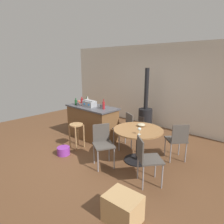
{
  "coord_description": "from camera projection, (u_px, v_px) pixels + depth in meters",
  "views": [
    {
      "loc": [
        3.13,
        -3.11,
        2.14
      ],
      "look_at": [
        0.07,
        0.25,
        0.96
      ],
      "focal_mm": 31.04,
      "sensor_mm": 36.0,
      "label": 1
    }
  ],
  "objects": [
    {
      "name": "wooden_stool",
      "position": [
        76.0,
        130.0,
        4.89
      ],
      "size": [
        0.34,
        0.34,
        0.63
      ],
      "color": "#A37A4C",
      "rests_on": "ground_plane"
    },
    {
      "name": "plastic_bucket",
      "position": [
        63.0,
        151.0,
        4.59
      ],
      "size": [
        0.3,
        0.3,
        0.18
      ],
      "primitive_type": "cylinder",
      "color": "purple",
      "rests_on": "ground_plane"
    },
    {
      "name": "wood_stove",
      "position": [
        145.0,
        115.0,
        6.2
      ],
      "size": [
        0.44,
        0.45,
        1.96
      ],
      "color": "black",
      "rests_on": "ground_plane"
    },
    {
      "name": "cardboard_box",
      "position": [
        123.0,
        209.0,
        2.64
      ],
      "size": [
        0.5,
        0.42,
        0.39
      ],
      "primitive_type": "cube",
      "rotation": [
        0.0,
        0.0,
        0.06
      ],
      "color": "tan",
      "rests_on": "ground_plane"
    },
    {
      "name": "kitchen_island",
      "position": [
        92.0,
        122.0,
        5.53
      ],
      "size": [
        1.52,
        0.71,
        0.93
      ],
      "color": "brown",
      "rests_on": "ground_plane"
    },
    {
      "name": "folding_chair_near",
      "position": [
        177.0,
        139.0,
        4.21
      ],
      "size": [
        0.57,
        0.57,
        0.87
      ],
      "color": "#47423D",
      "rests_on": "ground_plane"
    },
    {
      "name": "cup_2",
      "position": [
        79.0,
        102.0,
        5.77
      ],
      "size": [
        0.11,
        0.08,
        0.1
      ],
      "color": "#DB6651",
      "rests_on": "kitchen_island"
    },
    {
      "name": "dining_table",
      "position": [
        138.0,
        137.0,
        4.19
      ],
      "size": [
        1.06,
        1.06,
        0.74
      ],
      "color": "black",
      "rests_on": "ground_plane"
    },
    {
      "name": "folding_chair_far",
      "position": [
        125.0,
        128.0,
        4.92
      ],
      "size": [
        0.53,
        0.53,
        0.87
      ],
      "color": "#47423D",
      "rests_on": "ground_plane"
    },
    {
      "name": "bottle_0",
      "position": [
        88.0,
        101.0,
        5.64
      ],
      "size": [
        0.08,
        0.08,
        0.23
      ],
      "color": "#B7B2AD",
      "rests_on": "kitchen_island"
    },
    {
      "name": "cup_1",
      "position": [
        102.0,
        106.0,
        5.25
      ],
      "size": [
        0.12,
        0.08,
        0.09
      ],
      "color": "#383838",
      "rests_on": "kitchen_island"
    },
    {
      "name": "bottle_1",
      "position": [
        87.0,
        101.0,
        5.77
      ],
      "size": [
        0.07,
        0.07,
        0.22
      ],
      "color": "#194C23",
      "rests_on": "kitchen_island"
    },
    {
      "name": "ground_plane",
      "position": [
        103.0,
        151.0,
        4.8
      ],
      "size": [
        8.8,
        8.8,
        0.0
      ],
      "primitive_type": "plane",
      "color": "brown"
    },
    {
      "name": "bottle_4",
      "position": [
        104.0,
        105.0,
        5.07
      ],
      "size": [
        0.07,
        0.07,
        0.27
      ],
      "color": "maroon",
      "rests_on": "kitchen_island"
    },
    {
      "name": "toolbox",
      "position": [
        90.0,
        103.0,
        5.39
      ],
      "size": [
        0.37,
        0.23,
        0.18
      ],
      "color": "gray",
      "rests_on": "kitchen_island"
    },
    {
      "name": "folding_chair_left",
      "position": [
        103.0,
        142.0,
        4.03
      ],
      "size": [
        0.54,
        0.54,
        0.88
      ],
      "color": "#47423D",
      "rests_on": "ground_plane"
    },
    {
      "name": "back_wall",
      "position": [
        160.0,
        87.0,
        6.36
      ],
      "size": [
        8.0,
        0.1,
        2.7
      ],
      "primitive_type": "cube",
      "color": "beige",
      "rests_on": "ground_plane"
    },
    {
      "name": "wine_glass",
      "position": [
        139.0,
        129.0,
        3.83
      ],
      "size": [
        0.07,
        0.07,
        0.14
      ],
      "color": "silver",
      "rests_on": "dining_table"
    },
    {
      "name": "bottle_3",
      "position": [
        76.0,
        102.0,
        5.62
      ],
      "size": [
        0.07,
        0.07,
        0.19
      ],
      "color": "#194C23",
      "rests_on": "kitchen_island"
    },
    {
      "name": "bottle_2",
      "position": [
        82.0,
        101.0,
        5.86
      ],
      "size": [
        0.07,
        0.07,
        0.19
      ],
      "color": "maroon",
      "rests_on": "kitchen_island"
    },
    {
      "name": "serving_bowl",
      "position": [
        141.0,
        125.0,
        4.33
      ],
      "size": [
        0.18,
        0.18,
        0.07
      ],
      "primitive_type": "ellipsoid",
      "color": "tan",
      "rests_on": "dining_table"
    },
    {
      "name": "cup_0",
      "position": [
        78.0,
        104.0,
        5.52
      ],
      "size": [
        0.12,
        0.09,
        0.09
      ],
      "color": "#383838",
      "rests_on": "kitchen_island"
    },
    {
      "name": "folding_chair_right",
      "position": [
        146.0,
        157.0,
        3.38
      ],
      "size": [
        0.56,
        0.56,
        0.88
      ],
      "color": "#47423D",
      "rests_on": "ground_plane"
    }
  ]
}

